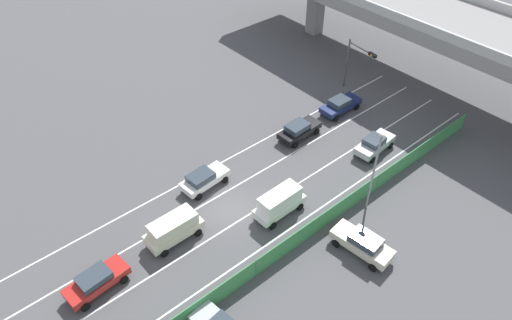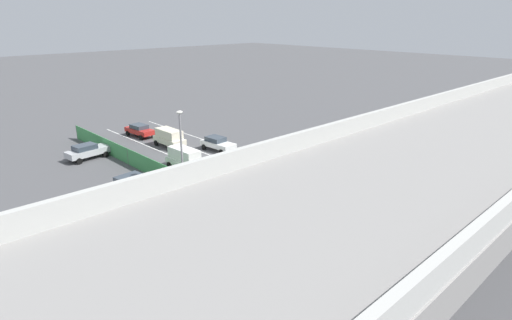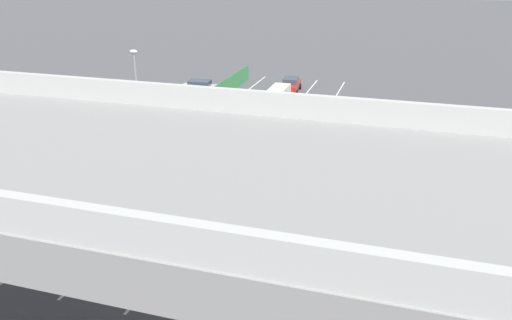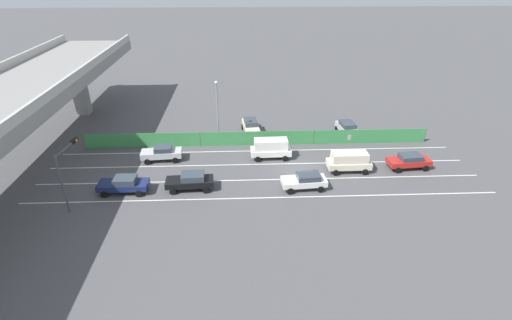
% 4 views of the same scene
% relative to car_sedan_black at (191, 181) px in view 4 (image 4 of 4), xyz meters
% --- Properties ---
extents(ground_plane, '(300.00, 300.00, 0.00)m').
position_rel_car_sedan_black_xyz_m(ground_plane, '(3.00, -10.79, -0.91)').
color(ground_plane, '#4C4C4F').
extents(lane_line_left_edge, '(0.14, 44.08, 0.01)m').
position_rel_car_sedan_black_xyz_m(lane_line_left_edge, '(-1.86, -6.74, -0.90)').
color(lane_line_left_edge, silver).
rests_on(lane_line_left_edge, ground).
extents(lane_line_mid_left, '(0.14, 44.08, 0.01)m').
position_rel_car_sedan_black_xyz_m(lane_line_mid_left, '(1.38, -6.74, -0.90)').
color(lane_line_mid_left, silver).
rests_on(lane_line_mid_left, ground).
extents(lane_line_mid_right, '(0.14, 44.08, 0.01)m').
position_rel_car_sedan_black_xyz_m(lane_line_mid_right, '(4.61, -6.74, -0.90)').
color(lane_line_mid_right, silver).
rests_on(lane_line_mid_right, ground).
extents(lane_line_right_edge, '(0.14, 44.08, 0.01)m').
position_rel_car_sedan_black_xyz_m(lane_line_right_edge, '(7.85, -6.74, -0.90)').
color(lane_line_right_edge, silver).
rests_on(lane_line_right_edge, ground).
extents(elevated_overpass, '(55.54, 10.26, 9.12)m').
position_rel_car_sedan_black_xyz_m(elevated_overpass, '(3.00, 17.30, 6.51)').
color(elevated_overpass, gray).
rests_on(elevated_overpass, ground).
extents(green_fence, '(0.10, 40.18, 1.75)m').
position_rel_car_sedan_black_xyz_m(green_fence, '(9.40, -6.74, -0.03)').
color(green_fence, '#3D8E4C').
rests_on(green_fence, ground).
extents(car_sedan_black, '(2.14, 4.55, 1.63)m').
position_rel_car_sedan_black_xyz_m(car_sedan_black, '(0.00, 0.00, 0.00)').
color(car_sedan_black, black).
rests_on(car_sedan_black, ground).
extents(car_sedan_white, '(2.26, 4.38, 1.56)m').
position_rel_car_sedan_black_xyz_m(car_sedan_white, '(-0.35, -10.87, -0.02)').
color(car_sedan_white, white).
rests_on(car_sedan_white, ground).
extents(car_van_white, '(2.00, 4.42, 2.23)m').
position_rel_car_sedan_black_xyz_m(car_van_white, '(6.05, -8.09, 0.35)').
color(car_van_white, silver).
rests_on(car_van_white, ground).
extents(car_sedan_silver, '(2.20, 4.44, 1.64)m').
position_rel_car_sedan_black_xyz_m(car_sedan_silver, '(6.03, 3.76, -0.00)').
color(car_sedan_silver, '#B7BABC').
rests_on(car_sedan_silver, ground).
extents(car_sedan_red, '(2.26, 4.53, 1.56)m').
position_rel_car_sedan_black_xyz_m(car_sedan_red, '(3.15, -22.35, -0.02)').
color(car_sedan_red, red).
rests_on(car_sedan_red, ground).
extents(car_sedan_navy, '(2.00, 4.62, 1.58)m').
position_rel_car_sedan_black_xyz_m(car_sedan_navy, '(-0.30, 6.18, -0.03)').
color(car_sedan_navy, navy).
rests_on(car_sedan_navy, ground).
extents(car_van_cream, '(2.06, 4.43, 2.10)m').
position_rel_car_sedan_black_xyz_m(car_van_cream, '(2.84, -15.90, 0.29)').
color(car_van_cream, beige).
rests_on(car_van_cream, ground).
extents(parked_wagon_silver, '(4.67, 2.39, 1.66)m').
position_rel_car_sedan_black_xyz_m(parked_wagon_silver, '(11.73, -18.08, 0.02)').
color(parked_wagon_silver, '#B2B5B7').
rests_on(parked_wagon_silver, ground).
extents(parked_sedan_cream, '(4.83, 2.37, 1.74)m').
position_rel_car_sedan_black_xyz_m(parked_sedan_cream, '(12.85, -6.10, 0.05)').
color(parked_sedan_cream, beige).
rests_on(parked_sedan_cream, ground).
extents(traffic_light, '(3.85, 0.74, 5.61)m').
position_rel_car_sedan_black_xyz_m(traffic_light, '(-1.97, 10.05, 3.08)').
color(traffic_light, '#47474C').
rests_on(traffic_light, ground).
extents(street_lamp, '(0.60, 0.36, 7.56)m').
position_rel_car_sedan_black_xyz_m(street_lamp, '(10.14, -2.22, 3.65)').
color(street_lamp, gray).
rests_on(street_lamp, ground).
extents(traffic_cone, '(0.47, 0.47, 0.57)m').
position_rel_car_sedan_black_xyz_m(traffic_cone, '(8.77, -8.68, -0.64)').
color(traffic_cone, orange).
rests_on(traffic_cone, ground).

